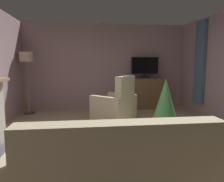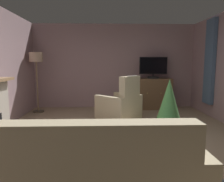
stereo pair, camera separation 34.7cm
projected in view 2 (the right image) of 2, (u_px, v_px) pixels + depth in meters
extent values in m
cube|color=tan|center=(121.00, 144.00, 3.83)|extent=(5.73, 6.99, 0.04)
cube|color=gray|center=(114.00, 66.00, 6.87)|extent=(5.73, 0.10, 2.67)
cube|color=slate|center=(210.00, 62.00, 5.63)|extent=(0.10, 0.44, 2.25)
cube|color=slate|center=(129.00, 155.00, 3.34)|extent=(2.17, 1.61, 0.01)
cube|color=#4C4C51|center=(4.00, 153.00, 3.38)|extent=(0.50, 1.65, 0.04)
cube|color=#4A3523|center=(152.00, 108.00, 6.73)|extent=(1.11, 0.41, 0.06)
cube|color=brown|center=(152.00, 94.00, 6.67)|extent=(1.17, 0.47, 0.97)
sphere|color=tan|center=(147.00, 93.00, 6.41)|extent=(0.03, 0.03, 0.03)
sphere|color=tan|center=(161.00, 93.00, 6.42)|extent=(0.03, 0.03, 0.03)
cube|color=black|center=(153.00, 78.00, 6.55)|extent=(0.31, 0.20, 0.06)
cylinder|color=black|center=(153.00, 75.00, 6.54)|extent=(0.04, 0.04, 0.08)
cube|color=black|center=(153.00, 66.00, 6.50)|extent=(0.86, 0.05, 0.52)
cube|color=black|center=(154.00, 66.00, 6.47)|extent=(0.82, 0.01, 0.48)
cube|color=#422B19|center=(97.00, 134.00, 3.14)|extent=(1.03, 0.50, 0.03)
cylinder|color=#422B19|center=(127.00, 142.00, 3.36)|extent=(0.04, 0.04, 0.38)
cylinder|color=#422B19|center=(69.00, 143.00, 3.35)|extent=(0.04, 0.04, 0.38)
cylinder|color=#422B19|center=(129.00, 152.00, 2.99)|extent=(0.04, 0.04, 0.38)
cylinder|color=#422B19|center=(64.00, 153.00, 2.98)|extent=(0.04, 0.04, 0.38)
cube|color=black|center=(89.00, 135.00, 3.02)|extent=(0.14, 0.17, 0.02)
cube|color=silver|center=(89.00, 133.00, 3.15)|extent=(0.30, 0.22, 0.01)
cube|color=tan|center=(96.00, 155.00, 1.70)|extent=(1.69, 0.20, 0.54)
cube|color=tan|center=(4.00, 178.00, 2.07)|extent=(0.15, 0.90, 0.66)
cube|color=tan|center=(189.00, 175.00, 2.13)|extent=(0.15, 0.90, 0.66)
cube|color=slate|center=(76.00, 160.00, 1.93)|extent=(0.37, 0.15, 0.36)
cube|color=tan|center=(119.00, 111.00, 5.42)|extent=(1.06, 1.05, 0.44)
cube|color=tan|center=(130.00, 90.00, 5.12)|extent=(0.55, 0.57, 0.69)
cube|color=tan|center=(109.00, 110.00, 5.14)|extent=(0.73, 0.70, 0.64)
cube|color=tan|center=(127.00, 105.00, 5.68)|extent=(0.73, 0.70, 0.64)
cube|color=white|center=(132.00, 81.00, 5.04)|extent=(0.28, 0.29, 0.24)
cylinder|color=beige|center=(168.00, 125.00, 4.51)|extent=(0.35, 0.35, 0.25)
cone|color=#4C8E47|center=(169.00, 99.00, 4.44)|extent=(0.50, 0.50, 0.87)
cylinder|color=#4C4233|center=(39.00, 111.00, 6.26)|extent=(0.31, 0.31, 0.04)
cylinder|color=olive|center=(37.00, 87.00, 6.16)|extent=(0.03, 0.03, 1.48)
cylinder|color=tan|center=(36.00, 57.00, 6.05)|extent=(0.37, 0.37, 0.27)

